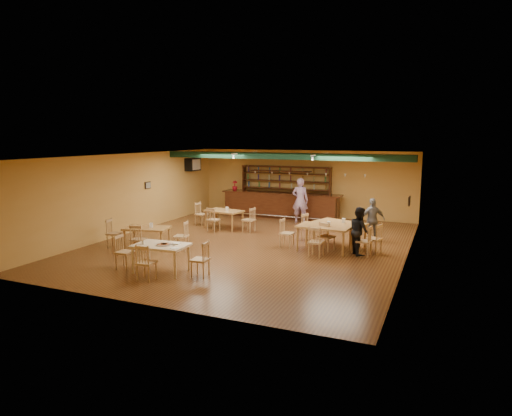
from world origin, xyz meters
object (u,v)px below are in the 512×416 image
at_px(dining_table_c, 147,238).
at_px(dining_table_b, 339,234).
at_px(bar_counter, 281,205).
at_px(patron_right_a, 360,231).
at_px(dining_table_d, 324,238).
at_px(patron_bar, 300,200).
at_px(dining_table_a, 224,219).
at_px(near_table, 161,258).

bearing_deg(dining_table_c, dining_table_b, 12.74).
xyz_separation_m(bar_counter, patron_right_a, (4.43, -5.08, 0.18)).
bearing_deg(bar_counter, dining_table_d, -56.89).
bearing_deg(dining_table_c, patron_bar, 49.46).
distance_m(dining_table_b, dining_table_c, 6.33).
height_order(bar_counter, patron_bar, patron_bar).
xyz_separation_m(dining_table_a, near_table, (1.11, -5.87, 0.02)).
bearing_deg(bar_counter, dining_table_c, -106.39).
bearing_deg(dining_table_b, near_table, -108.88).
xyz_separation_m(dining_table_d, patron_right_a, (1.11, 0.01, 0.34)).
bearing_deg(near_table, patron_bar, 77.17).
bearing_deg(near_table, patron_right_a, 36.94).
distance_m(bar_counter, dining_table_d, 6.08).
distance_m(dining_table_b, patron_right_a, 1.18).
bearing_deg(dining_table_b, dining_table_c, -134.60).
xyz_separation_m(bar_counter, patron_bar, (1.17, -0.83, 0.39)).
xyz_separation_m(dining_table_d, patron_bar, (-2.15, 4.27, 0.54)).
height_order(dining_table_b, dining_table_d, dining_table_d).
xyz_separation_m(dining_table_b, dining_table_c, (-5.70, -2.75, -0.05)).
height_order(bar_counter, patron_right_a, patron_right_a).
bearing_deg(patron_right_a, near_table, 100.51).
bearing_deg(dining_table_a, dining_table_d, -13.42).
distance_m(bar_counter, patron_bar, 1.48).
distance_m(bar_counter, dining_table_c, 7.33).
bearing_deg(bar_counter, near_table, -90.88).
bearing_deg(dining_table_a, patron_right_a, -9.18).
relative_size(near_table, patron_bar, 0.75).
bearing_deg(dining_table_a, near_table, -69.66).
bearing_deg(near_table, dining_table_a, 96.93).
bearing_deg(patron_right_a, dining_table_b, 14.82).
distance_m(bar_counter, near_table, 9.02).
bearing_deg(patron_bar, dining_table_c, 57.33).
xyz_separation_m(bar_counter, dining_table_d, (3.32, -5.09, -0.15)).
bearing_deg(dining_table_b, dining_table_a, -173.44).
bearing_deg(patron_bar, dining_table_b, 120.35).
height_order(near_table, patron_bar, patron_bar).
xyz_separation_m(dining_table_a, dining_table_d, (4.57, -1.95, 0.05)).
bearing_deg(patron_bar, dining_table_a, 38.73).
bearing_deg(dining_table_d, dining_table_b, 72.36).
height_order(dining_table_c, near_table, near_table).
bearing_deg(dining_table_d, patron_bar, 120.35).
height_order(dining_table_c, patron_bar, patron_bar).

